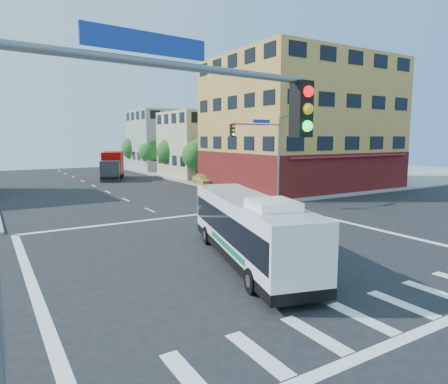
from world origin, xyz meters
TOP-DOWN VIEW (x-y plane):
  - ground at (0.00, 0.00)m, footprint 120.00×120.00m
  - sidewalk_ne at (35.00, 35.00)m, footprint 50.00×50.00m
  - corner_building_ne at (19.99, 18.48)m, footprint 18.10×15.44m
  - building_east_near at (16.98, 33.98)m, footprint 12.06×10.06m
  - building_east_far at (16.98, 47.98)m, footprint 12.06×10.06m
  - signal_mast_ne at (9.08, 10.62)m, footprint 7.91×1.13m
  - signal_mast_sw at (-9.08, -10.64)m, footprint 7.91×1.01m
  - street_tree_a at (11.90, 27.92)m, footprint 3.60×3.60m
  - street_tree_b at (11.90, 35.92)m, footprint 3.80×3.80m
  - street_tree_c at (11.90, 43.92)m, footprint 3.40×3.40m
  - street_tree_d at (11.90, 51.92)m, footprint 4.00×4.00m
  - transit_bus at (-0.83, -1.54)m, footprint 5.18×11.18m
  - box_truck at (3.91, 36.96)m, footprint 5.05×8.32m
  - parked_car at (10.94, 24.66)m, footprint 2.41×4.48m

SIDE VIEW (x-z plane):
  - ground at x=0.00m, z-range 0.00..0.00m
  - sidewalk_ne at x=35.00m, z-range 0.00..0.15m
  - parked_car at x=10.94m, z-range 0.00..1.45m
  - transit_bus at x=-0.83m, z-range -0.04..3.21m
  - box_truck at x=3.91m, z-range -0.05..3.56m
  - street_tree_c at x=11.90m, z-range 0.82..6.11m
  - street_tree_a at x=11.90m, z-range 0.83..6.35m
  - street_tree_b at x=11.90m, z-range 0.85..6.65m
  - street_tree_d at x=11.90m, z-range 0.87..6.90m
  - building_east_near at x=16.98m, z-range 0.01..9.01m
  - signal_mast_ne at x=9.08m, z-range 0.95..9.02m
  - signal_mast_sw at x=-9.08m, z-range 0.95..9.02m
  - building_east_far at x=16.98m, z-range 0.01..10.01m
  - corner_building_ne at x=19.99m, z-range -1.11..12.89m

